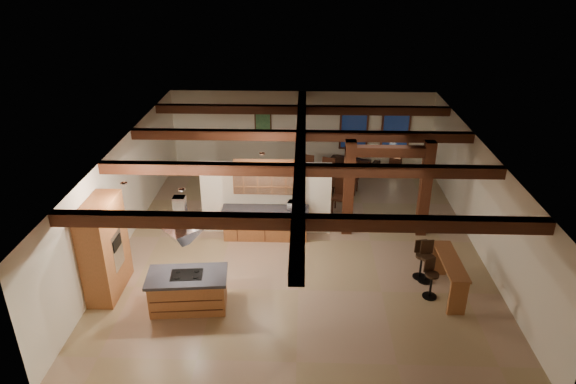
% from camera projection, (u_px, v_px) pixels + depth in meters
% --- Properties ---
extents(ground, '(12.00, 12.00, 0.00)m').
position_uv_depth(ground, '(300.00, 239.00, 15.03)').
color(ground, tan).
rests_on(ground, ground).
extents(room_walls, '(12.00, 12.00, 12.00)m').
position_uv_depth(room_walls, '(300.00, 184.00, 14.27)').
color(room_walls, white).
rests_on(room_walls, ground).
extents(ceiling_beams, '(10.00, 12.00, 0.28)m').
position_uv_depth(ceiling_beams, '(300.00, 151.00, 13.85)').
color(ceiling_beams, '#3C190F').
rests_on(ceiling_beams, room_walls).
extents(timber_posts, '(2.50, 0.30, 2.90)m').
position_uv_depth(timber_posts, '(388.00, 179.00, 14.65)').
color(timber_posts, '#3C190F').
rests_on(timber_posts, ground).
extents(partition_wall, '(3.80, 0.18, 2.20)m').
position_uv_depth(partition_wall, '(266.00, 198.00, 15.04)').
color(partition_wall, white).
rests_on(partition_wall, ground).
extents(pantry_cabinet, '(0.67, 1.60, 2.40)m').
position_uv_depth(pantry_cabinet, '(104.00, 248.00, 12.31)').
color(pantry_cabinet, '#A55B35').
rests_on(pantry_cabinet, ground).
extents(back_counter, '(2.50, 0.66, 0.94)m').
position_uv_depth(back_counter, '(265.00, 223.00, 14.96)').
color(back_counter, '#A55B35').
rests_on(back_counter, ground).
extents(upper_display_cabinet, '(1.80, 0.36, 0.95)m').
position_uv_depth(upper_display_cabinet, '(265.00, 177.00, 14.55)').
color(upper_display_cabinet, '#A55B35').
rests_on(upper_display_cabinet, partition_wall).
extents(range_hood, '(1.10, 1.10, 1.40)m').
position_uv_depth(range_hood, '(183.00, 242.00, 11.44)').
color(range_hood, silver).
rests_on(range_hood, room_walls).
extents(back_windows, '(2.70, 0.07, 1.70)m').
position_uv_depth(back_windows, '(375.00, 128.00, 19.67)').
color(back_windows, '#3C190F').
rests_on(back_windows, room_walls).
extents(framed_art, '(0.65, 0.05, 0.85)m').
position_uv_depth(framed_art, '(263.00, 122.00, 19.72)').
color(framed_art, '#3C190F').
rests_on(framed_art, room_walls).
extents(recessed_cans, '(3.16, 2.46, 0.03)m').
position_uv_depth(recessed_cans, '(193.00, 174.00, 12.13)').
color(recessed_cans, silver).
rests_on(recessed_cans, room_walls).
extents(kitchen_island, '(1.93, 1.15, 0.92)m').
position_uv_depth(kitchen_island, '(188.00, 291.00, 12.00)').
color(kitchen_island, '#A55B35').
rests_on(kitchen_island, ground).
extents(dining_table, '(1.95, 1.34, 0.63)m').
position_uv_depth(dining_table, '(324.00, 190.00, 17.41)').
color(dining_table, '#422110').
rests_on(dining_table, ground).
extents(sofa, '(2.00, 1.38, 0.54)m').
position_uv_depth(sofa, '(354.00, 162.00, 19.80)').
color(sofa, black).
rests_on(sofa, ground).
extents(microwave, '(0.48, 0.38, 0.23)m').
position_uv_depth(microwave, '(295.00, 206.00, 14.68)').
color(microwave, silver).
rests_on(microwave, back_counter).
extents(bar_counter, '(0.49, 1.83, 0.96)m').
position_uv_depth(bar_counter, '(449.00, 271.00, 12.41)').
color(bar_counter, '#A55B35').
rests_on(bar_counter, ground).
extents(side_table, '(0.55, 0.55, 0.54)m').
position_uv_depth(side_table, '(395.00, 163.00, 19.72)').
color(side_table, '#3C190F').
rests_on(side_table, ground).
extents(table_lamp, '(0.27, 0.27, 0.32)m').
position_uv_depth(table_lamp, '(397.00, 151.00, 19.51)').
color(table_lamp, black).
rests_on(table_lamp, side_table).
extents(bar_stool_a, '(0.38, 0.39, 1.02)m').
position_uv_depth(bar_stool_a, '(431.00, 278.00, 12.35)').
color(bar_stool_a, black).
rests_on(bar_stool_a, ground).
extents(bar_stool_b, '(0.36, 0.38, 1.03)m').
position_uv_depth(bar_stool_b, '(421.00, 259.00, 13.10)').
color(bar_stool_b, black).
rests_on(bar_stool_b, ground).
extents(bar_stool_c, '(0.39, 0.39, 1.10)m').
position_uv_depth(bar_stool_c, '(427.00, 261.00, 12.94)').
color(bar_stool_c, black).
rests_on(bar_stool_c, ground).
extents(dining_chairs, '(2.49, 2.49, 1.29)m').
position_uv_depth(dining_chairs, '(324.00, 181.00, 17.26)').
color(dining_chairs, '#3C190F').
rests_on(dining_chairs, ground).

